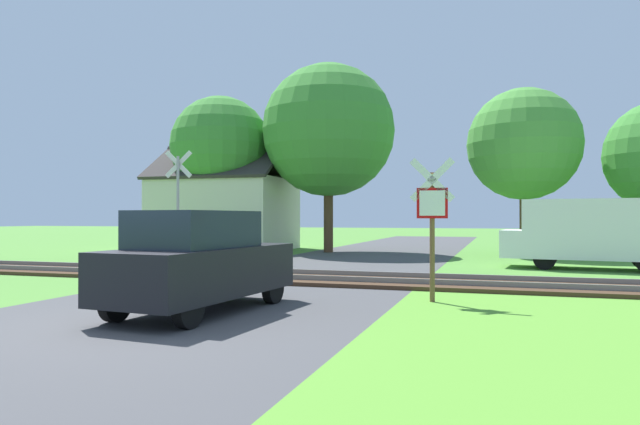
{
  "coord_description": "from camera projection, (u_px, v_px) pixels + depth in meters",
  "views": [
    {
      "loc": [
        5.34,
        -7.69,
        1.67
      ],
      "look_at": [
        0.5,
        7.51,
        1.8
      ],
      "focal_mm": 32.0,
      "sensor_mm": 36.0,
      "label": 1
    }
  ],
  "objects": [
    {
      "name": "house",
      "position": [
        226.0,
        211.0,
        29.31
      ],
      "size": [
        6.78,
        6.03,
        5.42
      ],
      "rotation": [
        0.0,
        0.0,
        0.03
      ],
      "color": "beige",
      "rests_on": "ground"
    },
    {
      "name": "parked_car",
      "position": [
        200.0,
        261.0,
        9.99
      ],
      "size": [
        2.0,
        4.13,
        1.78
      ],
      "rotation": [
        0.0,
        0.0,
        -0.09
      ],
      "color": "black",
      "rests_on": "ground"
    },
    {
      "name": "rail_track",
      "position": [
        291.0,
        278.0,
        15.14
      ],
      "size": [
        60.0,
        2.6,
        0.22
      ],
      "color": "#422D1E",
      "rests_on": "ground"
    },
    {
      "name": "grass_verge",
      "position": [
        629.0,
        404.0,
        5.08
      ],
      "size": [
        6.0,
        20.0,
        0.01
      ],
      "primitive_type": "cube",
      "color": "#54912D",
      "rests_on": "ground"
    },
    {
      "name": "tree_right",
      "position": [
        524.0,
        144.0,
        24.46
      ],
      "size": [
        4.8,
        4.8,
        7.21
      ],
      "color": "#513823",
      "rests_on": "ground"
    },
    {
      "name": "ground_plane",
      "position": [
        145.0,
        324.0,
        8.93
      ],
      "size": [
        160.0,
        160.0,
        0.0
      ],
      "primitive_type": "plane",
      "color": "#4C8433"
    },
    {
      "name": "stop_sign_near",
      "position": [
        432.0,
        217.0,
        11.18
      ],
      "size": [
        0.87,
        0.18,
        2.84
      ],
      "rotation": [
        0.0,
        0.0,
        3.27
      ],
      "color": "brown",
      "rests_on": "ground"
    },
    {
      "name": "tree_left",
      "position": [
        220.0,
        146.0,
        28.41
      ],
      "size": [
        4.95,
        4.95,
        7.7
      ],
      "color": "#513823",
      "rests_on": "ground"
    },
    {
      "name": "road_asphalt",
      "position": [
        207.0,
        305.0,
        10.84
      ],
      "size": [
        6.84,
        80.0,
        0.01
      ],
      "primitive_type": "cube",
      "color": "#424244",
      "rests_on": "ground"
    },
    {
      "name": "crossing_sign_far",
      "position": [
        178.0,
        201.0,
        17.98
      ],
      "size": [
        0.86,
        0.22,
        3.79
      ],
      "rotation": [
        0.0,
        0.0,
        0.22
      ],
      "color": "#9E9EA5",
      "rests_on": "ground"
    },
    {
      "name": "tree_center",
      "position": [
        328.0,
        131.0,
        27.1
      ],
      "size": [
        6.31,
        6.31,
        8.96
      ],
      "color": "#513823",
      "rests_on": "ground"
    },
    {
      "name": "mail_truck",
      "position": [
        588.0,
        231.0,
        18.23
      ],
      "size": [
        5.09,
        2.44,
        2.24
      ],
      "rotation": [
        0.0,
        0.0,
        1.45
      ],
      "color": "white",
      "rests_on": "ground"
    }
  ]
}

